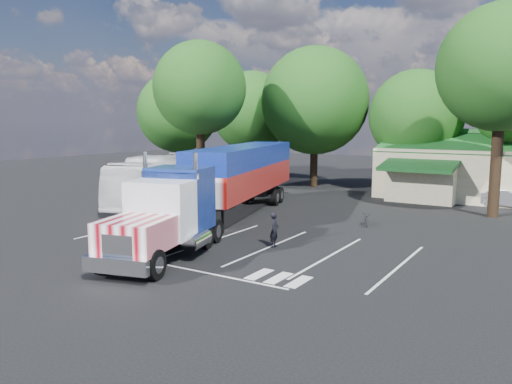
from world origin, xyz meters
The scene contains 12 objects.
ground centered at (0.00, 0.00, 0.00)m, with size 120.00×120.00×0.00m, color black.
tree_row_a centered at (-22.00, 16.50, 7.16)m, with size 9.00×9.00×11.68m.
tree_row_b centered at (-13.00, 17.80, 7.13)m, with size 8.40×8.40×11.35m.
tree_row_c centered at (-5.00, 16.20, 8.04)m, with size 10.00×10.00×13.05m.
tree_row_d centered at (4.00, 17.50, 6.58)m, with size 8.00×8.00×10.60m.
tree_near_left centered at (-10.50, 6.00, 8.81)m, with size 7.60×7.60×12.65m.
tree_near_right centered at (11.50, 8.50, 9.46)m, with size 8.00×8.00×13.50m.
semi_truck centered at (-2.05, -2.04, 2.69)m, with size 8.54×22.68×4.76m.
woman centered at (3.41, -5.85, 0.87)m, with size 0.64×0.42×1.74m, color black.
bicycle centered at (5.50, 1.50, 0.41)m, with size 0.54×1.56×0.82m, color black.
tour_bus centered at (-10.54, 1.14, 1.81)m, with size 3.04×13.00×3.62m, color silver.
silver_sedan centered at (12.00, 12.93, 0.66)m, with size 1.39×4.00×1.32m, color #B6B8BF.
Camera 1 is at (15.37, -26.65, 6.17)m, focal length 35.00 mm.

